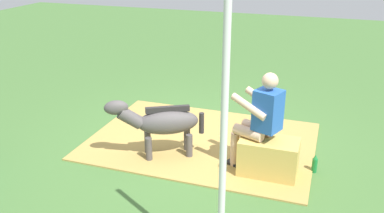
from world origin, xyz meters
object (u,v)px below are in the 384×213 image
at_px(hay_bale, 268,157).
at_px(pony_standing, 161,122).
at_px(soda_bottle, 315,164).
at_px(tent_pole_left, 223,149).
at_px(person_seated, 259,118).

xyz_separation_m(hay_bale, pony_standing, (1.48, -0.00, 0.28)).
bearing_deg(soda_bottle, pony_standing, 7.14).
bearing_deg(soda_bottle, tent_pole_left, 71.90).
distance_m(pony_standing, tent_pole_left, 2.43).
bearing_deg(person_seated, pony_standing, 1.80).
relative_size(soda_bottle, tent_pole_left, 0.10).
bearing_deg(tent_pole_left, person_seated, -89.05).
bearing_deg(pony_standing, soda_bottle, -172.86).
relative_size(hay_bale, soda_bottle, 2.95).
bearing_deg(person_seated, tent_pole_left, 90.95).
relative_size(hay_bale, person_seated, 0.54).
height_order(hay_bale, tent_pole_left, tent_pole_left).
distance_m(person_seated, tent_pole_left, 1.98).
height_order(hay_bale, pony_standing, pony_standing).
xyz_separation_m(pony_standing, soda_bottle, (-2.05, -0.26, -0.40)).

